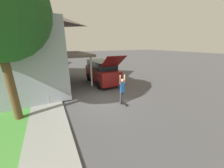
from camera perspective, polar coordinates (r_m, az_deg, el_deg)
name	(u,v)px	position (r m, az deg, el deg)	size (l,w,h in m)	color
ground_plane	(105,100)	(8.86, -3.36, -7.50)	(120.00, 120.00, 0.00)	#49494C
sidewalk	(46,84)	(13.86, -27.81, 0.09)	(1.80, 80.00, 0.10)	gray
lawn_tree_far	(18,28)	(16.13, -37.03, 19.88)	(4.65, 4.65, 7.56)	brown
suv_parked	(102,71)	(12.48, -4.75, 5.74)	(2.07, 5.53, 2.96)	maroon
car_down_street	(58,60)	(27.70, -23.50, 9.95)	(1.86, 4.42, 1.40)	#B7B7BC
skateboarder	(122,89)	(8.03, 4.61, -2.46)	(0.41, 0.23, 1.96)	#38383D
skateboard	(124,103)	(8.33, 5.36, -8.68)	(0.21, 0.77, 0.10)	black
fire_hydrant	(49,99)	(9.11, -26.96, -6.02)	(0.20, 0.20, 0.63)	#99999E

